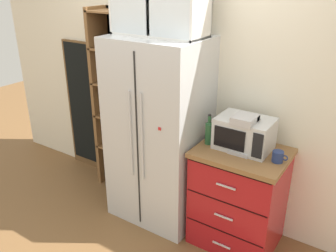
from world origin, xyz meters
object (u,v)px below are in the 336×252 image
Objects in this scene: refrigerator at (159,132)px; chalkboard_menu at (87,107)px; microwave at (244,133)px; bottle_green at (209,131)px; mug_navy at (278,157)px; coffee_maker at (245,133)px.

refrigerator reaches higher than chalkboard_menu.
bottle_green is at bearing -161.97° from microwave.
mug_navy is at bearing -14.03° from microwave.
microwave is 1.42× the size of coffee_maker.
refrigerator is 1.13× the size of chalkboard_menu.
coffee_maker is (0.81, 0.04, 0.18)m from refrigerator.
refrigerator is 3.97× the size of microwave.
microwave is 0.29m from bottle_green.
bottle_green reaches higher than microwave.
bottle_green is 1.79m from chalkboard_menu.
microwave is at bearing 113.93° from coffee_maker.
coffee_maker is at bearing 9.20° from bottle_green.
mug_navy is (0.29, -0.04, -0.11)m from coffee_maker.
chalkboard_menu is (-1.23, 0.30, -0.10)m from refrigerator.
chalkboard_menu is at bearing 172.86° from coffee_maker.
mug_navy is 0.08× the size of chalkboard_menu.
refrigerator reaches higher than bottle_green.
bottle_green is at bearing -170.80° from coffee_maker.
chalkboard_menu is (-2.02, 0.21, -0.25)m from microwave.
chalkboard_menu is at bearing 166.51° from refrigerator.
chalkboard_menu reaches higher than bottle_green.
microwave is 0.05m from coffee_maker.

